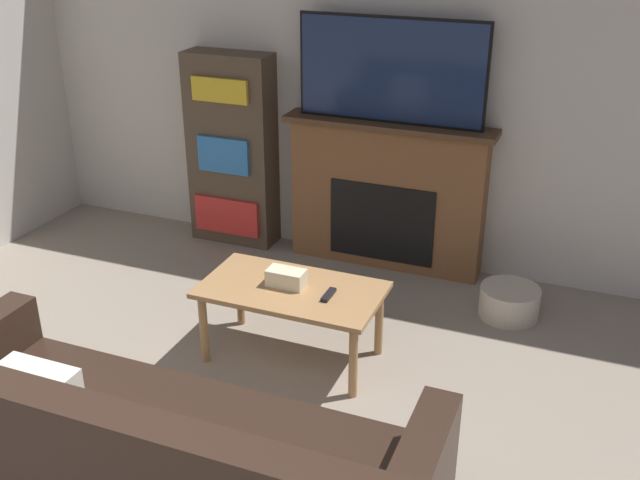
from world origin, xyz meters
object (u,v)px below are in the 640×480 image
at_px(fireplace, 387,194).
at_px(bookshelf, 232,151).
at_px(tv, 391,71).
at_px(coffee_table, 292,297).
at_px(storage_basket, 509,302).
at_px(couch, 157,474).

bearing_deg(fireplace, bookshelf, -178.95).
height_order(tv, coffee_table, tv).
xyz_separation_m(bookshelf, storage_basket, (2.24, -0.42, -0.64)).
bearing_deg(storage_basket, couch, -114.80).
bearing_deg(bookshelf, tv, 0.14).
height_order(coffee_table, bookshelf, bookshelf).
distance_m(bookshelf, storage_basket, 2.37).
bearing_deg(storage_basket, coffee_table, -139.14).
bearing_deg(storage_basket, bookshelf, 169.28).
relative_size(tv, bookshelf, 0.89).
height_order(couch, bookshelf, bookshelf).
height_order(fireplace, tv, tv).
relative_size(tv, couch, 0.57).
relative_size(fireplace, coffee_table, 1.45).
bearing_deg(coffee_table, storage_basket, 40.86).
xyz_separation_m(coffee_table, bookshelf, (-1.12, 1.40, 0.33)).
height_order(couch, coffee_table, couch).
distance_m(fireplace, tv, 0.90).
relative_size(fireplace, bookshelf, 1.02).
relative_size(couch, bookshelf, 1.57).
height_order(coffee_table, storage_basket, coffee_table).
relative_size(coffee_table, bookshelf, 0.71).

